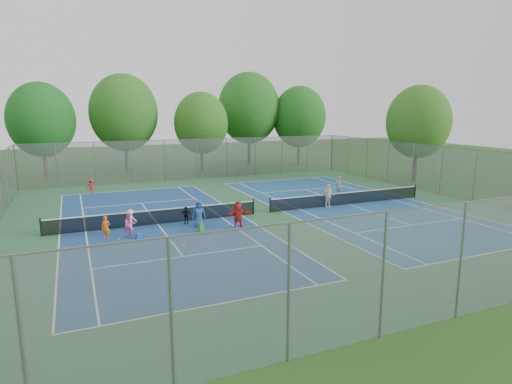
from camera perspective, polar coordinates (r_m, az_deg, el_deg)
ground at (r=28.93m, az=0.79°, el=-2.88°), size 120.00×120.00×0.00m
court_pad at (r=28.92m, az=0.79°, el=-2.86°), size 32.00×32.00×0.01m
court_left at (r=26.91m, az=-12.97°, el=-4.19°), size 10.97×23.77×0.01m
court_right at (r=32.35m, az=12.17°, el=-1.60°), size 10.97×23.77×0.01m
net_left at (r=26.80m, az=-13.02°, el=-3.28°), size 12.87×0.10×0.91m
net_right at (r=32.26m, az=12.21°, el=-0.84°), size 12.87×0.10×0.91m
fence_north at (r=43.45m, az=-7.91°, el=4.37°), size 32.00×0.10×4.00m
fence_south at (r=15.80m, az=25.62°, el=-8.33°), size 32.00×0.10×4.00m
fence_east at (r=37.92m, az=23.46°, el=2.61°), size 0.10×32.00×4.00m
tree_nw at (r=47.68m, az=-26.71°, el=8.59°), size 6.40×6.40×9.58m
tree_nl at (r=48.92m, az=-17.21°, el=10.06°), size 7.20×7.20×10.69m
tree_nc at (r=48.55m, az=-7.33°, el=9.09°), size 6.00×6.00×8.85m
tree_nr at (r=53.69m, az=-0.96°, el=11.11°), size 7.60×7.60×11.42m
tree_ne at (r=54.51m, az=5.79°, el=9.93°), size 6.60×6.60×9.77m
tree_side_e at (r=43.96m, az=20.82°, el=8.74°), size 6.00×6.00×9.20m
ball_crate at (r=24.23m, az=-15.31°, el=-5.69°), size 0.38×0.38×0.28m
ball_hopper at (r=24.78m, az=-7.33°, el=-4.73°), size 0.31×0.31×0.52m
student_a at (r=24.61m, az=-19.39°, el=-4.49°), size 0.52×0.41×1.26m
student_b at (r=24.59m, az=-16.49°, el=-4.22°), size 0.78×0.69×1.34m
student_c at (r=25.95m, az=-16.38°, el=-3.56°), size 0.91×0.80×1.22m
student_d at (r=26.53m, az=-9.32°, el=-3.08°), size 0.70×0.52×1.10m
student_e at (r=25.57m, az=-7.64°, el=-2.94°), size 0.86×0.61×1.64m
student_f at (r=25.33m, az=-2.38°, el=-3.03°), size 1.52×0.59×1.60m
child_far_baseline at (r=37.95m, az=-21.12°, el=0.70°), size 0.91×0.67×1.27m
instructor at (r=35.28m, az=10.94°, el=0.79°), size 0.67×0.52×1.61m
teen_court_b at (r=30.99m, az=9.58°, el=-0.49°), size 1.01×0.45×1.70m
tennis_ball_0 at (r=21.31m, az=-11.45°, el=-8.13°), size 0.07×0.07×0.07m
tennis_ball_1 at (r=22.07m, az=-1.76°, el=-7.23°), size 0.07×0.07×0.07m
tennis_ball_2 at (r=23.62m, az=-5.15°, el=-6.04°), size 0.07×0.07×0.07m
tennis_ball_3 at (r=25.94m, az=-3.89°, el=-4.46°), size 0.07×0.07×0.07m
tennis_ball_4 at (r=24.23m, az=-9.16°, el=-5.70°), size 0.07×0.07×0.07m
tennis_ball_5 at (r=23.76m, az=-6.24°, el=-5.96°), size 0.07×0.07×0.07m
tennis_ball_6 at (r=25.76m, az=-3.75°, el=-4.57°), size 0.07×0.07×0.07m
tennis_ball_7 at (r=24.71m, az=-15.79°, el=-5.65°), size 0.07×0.07×0.07m
tennis_ball_8 at (r=22.44m, az=-9.55°, el=-7.07°), size 0.07×0.07×0.07m
tennis_ball_9 at (r=24.80m, az=-12.61°, el=-5.43°), size 0.07×0.07×0.07m
tennis_ball_10 at (r=24.31m, az=-17.78°, el=-6.04°), size 0.07×0.07×0.07m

